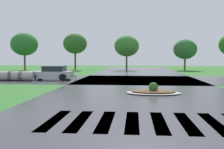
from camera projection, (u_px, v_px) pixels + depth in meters
asphalt_roadway at (141, 95)px, 14.94m from camera, size 11.40×80.00×0.01m
asphalt_cross_road at (139, 80)px, 25.07m from camera, size 90.00×10.26×0.01m
crosswalk_stripes at (146, 122)px, 8.83m from camera, size 6.75×3.08×0.01m
median_island at (153, 91)px, 15.56m from camera, size 3.22×2.00×0.68m
car_dark_suv at (51, 73)px, 24.81m from camera, size 4.16×2.03×1.32m
drainage_pipe_stack at (16, 76)px, 23.90m from camera, size 3.31×0.90×0.87m
background_treeline at (153, 46)px, 42.12m from camera, size 46.25×6.79×6.06m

